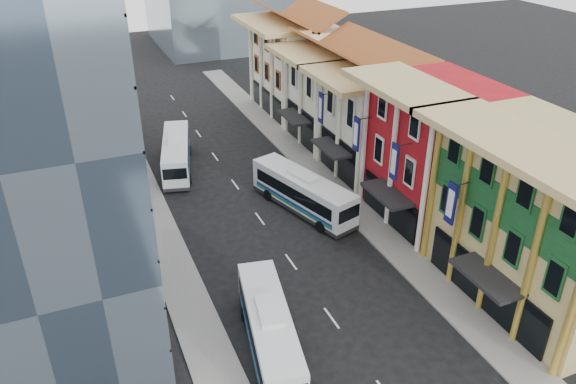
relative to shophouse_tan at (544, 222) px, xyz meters
name	(u,v)px	position (x,y,z in m)	size (l,w,h in m)	color
sidewalk_right	(346,200)	(-5.50, 17.00, -5.92)	(3.00, 90.00, 0.15)	slate
sidewalk_left	(163,239)	(-22.50, 17.00, -5.92)	(3.00, 90.00, 0.15)	slate
shophouse_tan	(544,222)	(0.00, 0.00, 0.00)	(8.00, 14.00, 12.00)	tan
shophouse_red	(436,152)	(0.00, 12.00, 0.00)	(8.00, 10.00, 12.00)	#A81319
shophouse_cream_near	(376,125)	(0.00, 21.50, -1.00)	(8.00, 9.00, 10.00)	white
shophouse_cream_mid	(335,97)	(0.00, 30.50, -1.00)	(8.00, 9.00, 10.00)	white
shophouse_cream_far	(297,68)	(0.00, 41.00, -0.50)	(8.00, 12.00, 11.00)	white
office_tower	(6,86)	(-31.00, 14.00, 9.00)	(12.00, 26.00, 30.00)	#43576B
office_block_far	(41,96)	(-30.00, 37.00, 1.00)	(10.00, 18.00, 14.00)	gray
bus_left_near	(270,330)	(-18.92, 1.77, -4.28)	(2.51, 10.70, 3.43)	silver
bus_left_far	(176,153)	(-18.36, 29.63, -4.24)	(2.58, 10.99, 3.53)	silver
bus_right	(303,192)	(-9.88, 16.96, -4.16)	(2.69, 11.48, 3.68)	silver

